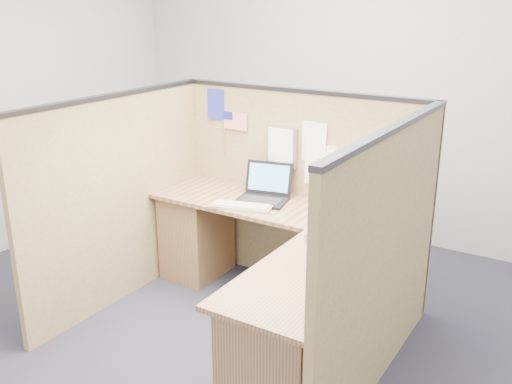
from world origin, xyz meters
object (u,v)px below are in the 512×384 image
Objects in this scene: l_desk at (272,275)px; keyboard at (241,206)px; laptop at (267,191)px; mouse at (330,225)px.

keyboard is (-0.38, 0.20, 0.35)m from l_desk.
laptop is 0.70m from mouse.
l_desk is at bearing -149.23° from mouse.
l_desk is 19.17× the size of mouse.
mouse is (0.32, 0.19, 0.36)m from l_desk.
keyboard reaches higher than l_desk.
keyboard is 4.50× the size of mouse.
keyboard is 0.70m from mouse.
keyboard is at bearing 178.90° from mouse.
keyboard is at bearing 151.68° from l_desk.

